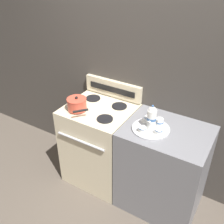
{
  "coord_description": "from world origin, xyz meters",
  "views": [
    {
      "loc": [
        0.9,
        -1.88,
        2.29
      ],
      "look_at": [
        -0.18,
        -0.1,
        1.0
      ],
      "focal_mm": 42.0,
      "sensor_mm": 36.0,
      "label": 1
    }
  ],
  "objects_px": {
    "stove": "(100,144)",
    "creamer_jug": "(159,122)",
    "teacup_left": "(148,119)",
    "teacup_front": "(159,132)",
    "teacup_right": "(142,130)",
    "saucepan": "(77,104)",
    "serving_tray": "(151,129)",
    "teapot": "(152,118)"
  },
  "relations": [
    {
      "from": "saucepan",
      "to": "serving_tray",
      "type": "bearing_deg",
      "value": 5.95
    },
    {
      "from": "stove",
      "to": "teacup_right",
      "type": "bearing_deg",
      "value": -15.73
    },
    {
      "from": "creamer_jug",
      "to": "stove",
      "type": "bearing_deg",
      "value": -177.83
    },
    {
      "from": "teacup_left",
      "to": "teacup_front",
      "type": "height_order",
      "value": "same"
    },
    {
      "from": "saucepan",
      "to": "serving_tray",
      "type": "distance_m",
      "value": 0.77
    },
    {
      "from": "saucepan",
      "to": "serving_tray",
      "type": "relative_size",
      "value": 0.82
    },
    {
      "from": "teacup_front",
      "to": "teapot",
      "type": "bearing_deg",
      "value": 152.84
    },
    {
      "from": "teapot",
      "to": "teacup_left",
      "type": "distance_m",
      "value": 0.13
    },
    {
      "from": "saucepan",
      "to": "teacup_right",
      "type": "xyz_separation_m",
      "value": [
        0.72,
        -0.02,
        -0.03
      ]
    },
    {
      "from": "stove",
      "to": "creamer_jug",
      "type": "xyz_separation_m",
      "value": [
        0.65,
        0.02,
        0.51
      ]
    },
    {
      "from": "serving_tray",
      "to": "teacup_left",
      "type": "relative_size",
      "value": 3.25
    },
    {
      "from": "saucepan",
      "to": "teapot",
      "type": "distance_m",
      "value": 0.77
    },
    {
      "from": "teacup_left",
      "to": "creamer_jug",
      "type": "relative_size",
      "value": 1.46
    },
    {
      "from": "teacup_right",
      "to": "creamer_jug",
      "type": "height_order",
      "value": "creamer_jug"
    },
    {
      "from": "teapot",
      "to": "teacup_right",
      "type": "distance_m",
      "value": 0.13
    },
    {
      "from": "saucepan",
      "to": "teacup_front",
      "type": "xyz_separation_m",
      "value": [
        0.86,
        0.03,
        -0.03
      ]
    },
    {
      "from": "stove",
      "to": "creamer_jug",
      "type": "relative_size",
      "value": 13.0
    },
    {
      "from": "teacup_right",
      "to": "creamer_jug",
      "type": "bearing_deg",
      "value": 65.79
    },
    {
      "from": "stove",
      "to": "creamer_jug",
      "type": "distance_m",
      "value": 0.82
    },
    {
      "from": "teacup_left",
      "to": "creamer_jug",
      "type": "bearing_deg",
      "value": 3.99
    },
    {
      "from": "teapot",
      "to": "teacup_front",
      "type": "relative_size",
      "value": 2.27
    },
    {
      "from": "teacup_left",
      "to": "serving_tray",
      "type": "bearing_deg",
      "value": -48.38
    },
    {
      "from": "stove",
      "to": "serving_tray",
      "type": "relative_size",
      "value": 2.74
    },
    {
      "from": "stove",
      "to": "teacup_front",
      "type": "relative_size",
      "value": 8.92
    },
    {
      "from": "serving_tray",
      "to": "teapot",
      "type": "relative_size",
      "value": 1.43
    },
    {
      "from": "saucepan",
      "to": "teacup_front",
      "type": "bearing_deg",
      "value": 1.9
    },
    {
      "from": "saucepan",
      "to": "serving_tray",
      "type": "height_order",
      "value": "saucepan"
    },
    {
      "from": "stove",
      "to": "teapot",
      "type": "xyz_separation_m",
      "value": [
        0.6,
        -0.06,
        0.58
      ]
    },
    {
      "from": "teacup_right",
      "to": "teacup_front",
      "type": "height_order",
      "value": "same"
    },
    {
      "from": "saucepan",
      "to": "teacup_right",
      "type": "height_order",
      "value": "saucepan"
    },
    {
      "from": "teapot",
      "to": "creamer_jug",
      "type": "relative_size",
      "value": 3.31
    },
    {
      "from": "saucepan",
      "to": "teacup_right",
      "type": "distance_m",
      "value": 0.73
    },
    {
      "from": "teacup_left",
      "to": "creamer_jug",
      "type": "distance_m",
      "value": 0.11
    },
    {
      "from": "teacup_left",
      "to": "teacup_front",
      "type": "distance_m",
      "value": 0.21
    },
    {
      "from": "saucepan",
      "to": "teacup_left",
      "type": "distance_m",
      "value": 0.71
    },
    {
      "from": "serving_tray",
      "to": "creamer_jug",
      "type": "bearing_deg",
      "value": 62.59
    },
    {
      "from": "teacup_front",
      "to": "stove",
      "type": "bearing_deg",
      "value": 170.88
    },
    {
      "from": "serving_tray",
      "to": "teapot",
      "type": "bearing_deg",
      "value": -121.83
    },
    {
      "from": "saucepan",
      "to": "creamer_jug",
      "type": "bearing_deg",
      "value": 11.53
    },
    {
      "from": "teacup_front",
      "to": "teacup_right",
      "type": "bearing_deg",
      "value": -160.62
    },
    {
      "from": "teapot",
      "to": "teacup_right",
      "type": "bearing_deg",
      "value": -111.07
    },
    {
      "from": "stove",
      "to": "creamer_jug",
      "type": "bearing_deg",
      "value": 2.17
    }
  ]
}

